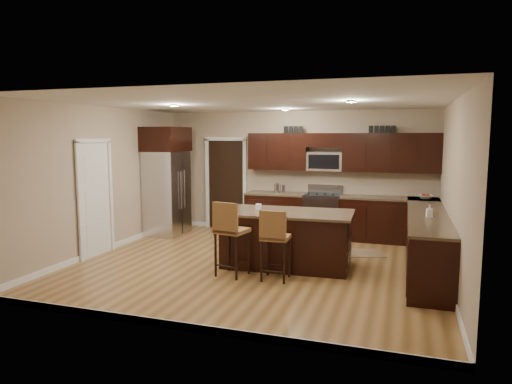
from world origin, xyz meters
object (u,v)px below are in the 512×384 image
(stool_left, at_px, (230,230))
(stool_mid, at_px, (275,237))
(range, at_px, (323,215))
(refrigerator, at_px, (167,180))
(island, at_px, (287,240))

(stool_left, height_order, stool_mid, stool_left)
(range, height_order, stool_mid, range)
(stool_left, xyz_separation_m, refrigerator, (-2.42, 2.40, 0.47))
(stool_mid, xyz_separation_m, refrigerator, (-3.13, 2.39, 0.53))
(island, xyz_separation_m, stool_left, (-0.69, -0.85, 0.30))
(stool_mid, bearing_deg, range, 85.89)
(range, xyz_separation_m, stool_left, (-0.88, -3.17, 0.26))
(range, relative_size, island, 0.51)
(refrigerator, bearing_deg, stool_left, -44.74)
(range, xyz_separation_m, island, (-0.19, -2.33, -0.04))
(range, bearing_deg, stool_mid, -93.03)
(range, distance_m, refrigerator, 3.47)
(stool_left, height_order, refrigerator, refrigerator)
(range, xyz_separation_m, stool_mid, (-0.17, -3.17, 0.20))
(refrigerator, bearing_deg, island, -26.49)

